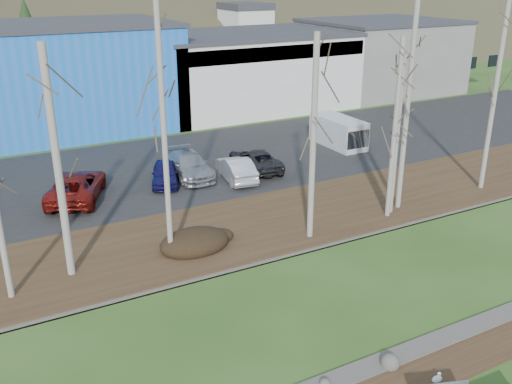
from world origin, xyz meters
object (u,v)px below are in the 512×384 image
car_5 (255,159)px  seagull (437,379)px  car_4 (236,169)px  van_white (340,132)px  car_2 (189,165)px  car_3 (165,173)px  car_1 (76,186)px

car_5 → seagull: bearing=85.0°
car_4 → van_white: size_ratio=0.91×
car_2 → car_5: car_2 is taller
seagull → car_3: 20.66m
car_3 → van_white: van_white is taller
car_1 → car_2: bearing=-151.8°
seagull → car_1: size_ratio=0.08×
seagull → car_3: car_3 is taller
car_3 → car_5: (5.90, -0.31, 0.04)m
car_1 → car_4: (9.16, -1.39, -0.07)m
car_3 → car_2: bearing=38.5°
seagull → car_2: (0.45, 21.17, 0.69)m
seagull → van_white: size_ratio=0.09×
car_2 → van_white: 12.07m
car_2 → car_4: 2.98m
seagull → car_4: size_ratio=0.10×
car_1 → car_2: car_1 is taller
car_3 → car_5: size_ratio=0.77×
car_1 → van_white: van_white is taller
seagull → van_white: bearing=36.5°
car_4 → car_2: bearing=-31.8°
car_5 → car_4: bearing=37.5°
car_5 → van_white: (7.88, 1.72, 0.33)m
car_1 → car_4: 9.26m
car_1 → car_4: bearing=-165.0°
car_1 → car_3: 5.16m
seagull → car_4: 19.42m
car_5 → van_white: size_ratio=1.06×
car_2 → car_5: bearing=-8.6°
car_4 → van_white: van_white is taller
car_3 → van_white: bearing=26.7°
car_5 → car_1: bearing=6.2°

